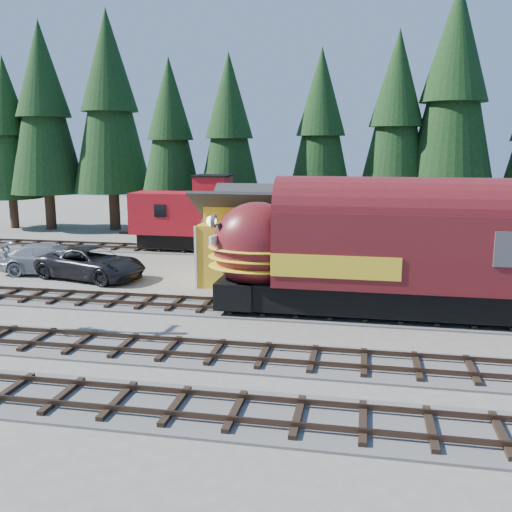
% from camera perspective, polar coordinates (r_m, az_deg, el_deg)
% --- Properties ---
extents(ground, '(120.00, 120.00, 0.00)m').
position_cam_1_polar(ground, '(22.80, 3.12, -8.52)').
color(ground, '#6B665B').
rests_on(ground, ground).
extents(track_spur, '(32.00, 3.20, 0.33)m').
position_cam_1_polar(track_spur, '(42.03, -7.07, 0.58)').
color(track_spur, '#4C4947').
rests_on(track_spur, ground).
extents(depot, '(12.80, 7.00, 5.30)m').
position_cam_1_polar(depot, '(32.26, 5.74, 2.67)').
color(depot, yellow).
rests_on(depot, ground).
extents(conifer_backdrop, '(78.29, 22.20, 17.38)m').
position_cam_1_polar(conifer_backdrop, '(45.83, 15.59, 13.69)').
color(conifer_backdrop, black).
rests_on(conifer_backdrop, ground).
extents(locomotive, '(17.57, 3.49, 4.78)m').
position_cam_1_polar(locomotive, '(25.79, 13.78, -0.16)').
color(locomotive, black).
rests_on(locomotive, ground).
extents(caboose, '(9.85, 2.86, 5.12)m').
position_cam_1_polar(caboose, '(41.30, -5.56, 3.92)').
color(caboose, black).
rests_on(caboose, ground).
extents(pickup_truck_a, '(7.10, 4.56, 1.82)m').
position_cam_1_polar(pickup_truck_a, '(34.30, -16.15, -0.69)').
color(pickup_truck_a, black).
rests_on(pickup_truck_a, ground).
extents(pickup_truck_b, '(6.48, 3.34, 1.80)m').
position_cam_1_polar(pickup_truck_b, '(36.38, -19.76, -0.27)').
color(pickup_truck_b, '#A2A4AA').
rests_on(pickup_truck_b, ground).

